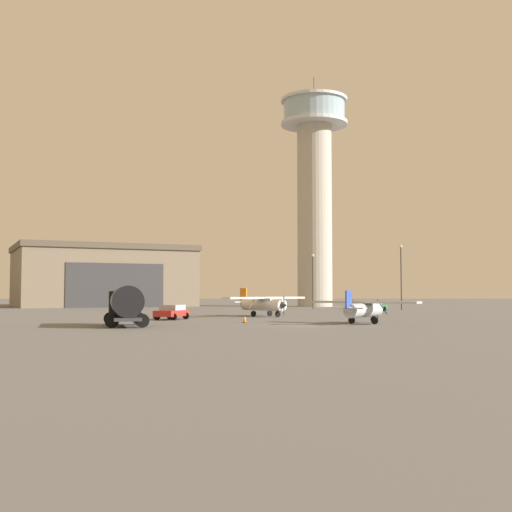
{
  "coord_description": "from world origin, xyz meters",
  "views": [
    {
      "loc": [
        -3.09,
        -50.22,
        2.55
      ],
      "look_at": [
        -4.15,
        23.55,
        6.66
      ],
      "focal_mm": 45.59,
      "sensor_mm": 36.0,
      "label": 1
    }
  ],
  "objects_px": {
    "airplane_white": "(262,303)",
    "car_red": "(172,312)",
    "traffic_cone_near_right": "(245,319)",
    "airplane_silver": "(363,308)",
    "truck_fuel_tanker_black": "(126,304)",
    "light_post_east": "(401,271)",
    "car_green": "(372,306)",
    "control_tower": "(314,181)",
    "light_post_west": "(313,276)"
  },
  "relations": [
    {
      "from": "airplane_white",
      "to": "light_post_east",
      "type": "distance_m",
      "value": 31.69
    },
    {
      "from": "car_red",
      "to": "light_post_east",
      "type": "xyz_separation_m",
      "value": [
        28.1,
        32.71,
        4.76
      ]
    },
    {
      "from": "airplane_white",
      "to": "truck_fuel_tanker_black",
      "type": "xyz_separation_m",
      "value": [
        -10.04,
        -20.36,
        0.29
      ]
    },
    {
      "from": "airplane_silver",
      "to": "airplane_white",
      "type": "height_order",
      "value": "airplane_white"
    },
    {
      "from": "airplane_silver",
      "to": "control_tower",
      "type": "bearing_deg",
      "value": 30.09
    },
    {
      "from": "airplane_silver",
      "to": "car_green",
      "type": "bearing_deg",
      "value": 20.48
    },
    {
      "from": "traffic_cone_near_right",
      "to": "light_post_east",
      "type": "bearing_deg",
      "value": 61.33
    },
    {
      "from": "car_red",
      "to": "car_green",
      "type": "xyz_separation_m",
      "value": [
        22.88,
        26.41,
        -0.0
      ]
    },
    {
      "from": "control_tower",
      "to": "car_green",
      "type": "bearing_deg",
      "value": -79.41
    },
    {
      "from": "airplane_white",
      "to": "light_post_west",
      "type": "distance_m",
      "value": 31.75
    },
    {
      "from": "airplane_silver",
      "to": "traffic_cone_near_right",
      "type": "distance_m",
      "value": 9.84
    },
    {
      "from": "car_green",
      "to": "traffic_cone_near_right",
      "type": "bearing_deg",
      "value": -152.63
    },
    {
      "from": "car_green",
      "to": "truck_fuel_tanker_black",
      "type": "bearing_deg",
      "value": -158.97
    },
    {
      "from": "car_red",
      "to": "traffic_cone_near_right",
      "type": "xyz_separation_m",
      "value": [
        6.95,
        -5.97,
        -0.44
      ]
    },
    {
      "from": "control_tower",
      "to": "truck_fuel_tanker_black",
      "type": "xyz_separation_m",
      "value": [
        -19.18,
        -67.31,
        -20.69
      ]
    },
    {
      "from": "car_red",
      "to": "car_green",
      "type": "distance_m",
      "value": 34.94
    },
    {
      "from": "truck_fuel_tanker_black",
      "to": "car_green",
      "type": "height_order",
      "value": "truck_fuel_tanker_black"
    },
    {
      "from": "traffic_cone_near_right",
      "to": "car_green",
      "type": "bearing_deg",
      "value": 63.8
    },
    {
      "from": "control_tower",
      "to": "light_post_west",
      "type": "xyz_separation_m",
      "value": [
        -1.54,
        -16.33,
        -17.37
      ]
    },
    {
      "from": "airplane_white",
      "to": "car_red",
      "type": "distance_m",
      "value": 11.78
    },
    {
      "from": "car_red",
      "to": "truck_fuel_tanker_black",
      "type": "bearing_deg",
      "value": 8.72
    },
    {
      "from": "car_red",
      "to": "car_green",
      "type": "relative_size",
      "value": 1.03
    },
    {
      "from": "truck_fuel_tanker_black",
      "to": "control_tower",
      "type": "bearing_deg",
      "value": -30.89
    },
    {
      "from": "airplane_silver",
      "to": "traffic_cone_near_right",
      "type": "relative_size",
      "value": 13.83
    },
    {
      "from": "light_post_west",
      "to": "traffic_cone_near_right",
      "type": "distance_m",
      "value": 45.99
    },
    {
      "from": "airplane_silver",
      "to": "airplane_white",
      "type": "bearing_deg",
      "value": 58.06
    },
    {
      "from": "car_red",
      "to": "traffic_cone_near_right",
      "type": "relative_size",
      "value": 7.39
    },
    {
      "from": "light_post_west",
      "to": "light_post_east",
      "type": "height_order",
      "value": "light_post_east"
    },
    {
      "from": "airplane_silver",
      "to": "car_green",
      "type": "relative_size",
      "value": 1.93
    },
    {
      "from": "traffic_cone_near_right",
      "to": "airplane_silver",
      "type": "bearing_deg",
      "value": -10.61
    },
    {
      "from": "airplane_silver",
      "to": "truck_fuel_tanker_black",
      "type": "height_order",
      "value": "truck_fuel_tanker_black"
    },
    {
      "from": "car_red",
      "to": "light_post_east",
      "type": "relative_size",
      "value": 0.48
    },
    {
      "from": "car_red",
      "to": "car_green",
      "type": "height_order",
      "value": "same"
    },
    {
      "from": "car_red",
      "to": "traffic_cone_near_right",
      "type": "height_order",
      "value": "car_red"
    },
    {
      "from": "car_red",
      "to": "light_post_west",
      "type": "relative_size",
      "value": 0.54
    },
    {
      "from": "light_post_east",
      "to": "traffic_cone_near_right",
      "type": "bearing_deg",
      "value": -118.67
    },
    {
      "from": "airplane_white",
      "to": "traffic_cone_near_right",
      "type": "height_order",
      "value": "airplane_white"
    },
    {
      "from": "control_tower",
      "to": "traffic_cone_near_right",
      "type": "relative_size",
      "value": 68.02
    },
    {
      "from": "airplane_white",
      "to": "car_green",
      "type": "height_order",
      "value": "airplane_white"
    },
    {
      "from": "control_tower",
      "to": "airplane_silver",
      "type": "relative_size",
      "value": 4.92
    },
    {
      "from": "airplane_silver",
      "to": "truck_fuel_tanker_black",
      "type": "xyz_separation_m",
      "value": [
        -18.26,
        -4.32,
        0.44
      ]
    },
    {
      "from": "airplane_silver",
      "to": "car_green",
      "type": "height_order",
      "value": "airplane_silver"
    },
    {
      "from": "airplane_white",
      "to": "truck_fuel_tanker_black",
      "type": "bearing_deg",
      "value": -65.6
    },
    {
      "from": "truck_fuel_tanker_black",
      "to": "light_post_west",
      "type": "relative_size",
      "value": 0.81
    },
    {
      "from": "truck_fuel_tanker_black",
      "to": "car_red",
      "type": "distance_m",
      "value": 12.24
    },
    {
      "from": "car_green",
      "to": "light_post_west",
      "type": "bearing_deg",
      "value": 82.61
    },
    {
      "from": "airplane_silver",
      "to": "car_red",
      "type": "xyz_separation_m",
      "value": [
        -16.58,
        7.77,
        -0.51
      ]
    },
    {
      "from": "control_tower",
      "to": "airplane_white",
      "type": "height_order",
      "value": "control_tower"
    },
    {
      "from": "car_green",
      "to": "traffic_cone_near_right",
      "type": "relative_size",
      "value": 7.17
    },
    {
      "from": "airplane_white",
      "to": "car_red",
      "type": "xyz_separation_m",
      "value": [
        -8.36,
        -8.27,
        -0.65
      ]
    }
  ]
}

